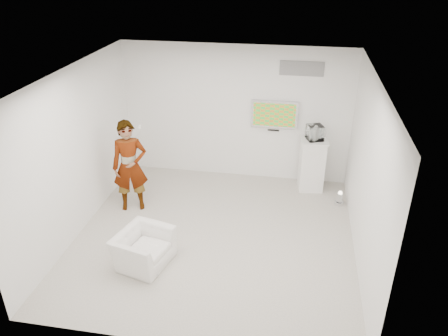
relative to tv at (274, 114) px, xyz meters
The scene contains 10 objects.
room 2.59m from the tv, 109.13° to the right, with size 5.01×5.01×3.00m.
tv is the anchor object (origin of this frame).
logo_decal 1.12m from the tv, ahead, with size 0.90×0.02×0.30m, color gray.
person 3.24m from the tv, 146.83° to the right, with size 0.68×0.45×1.87m, color white.
armchair 4.07m from the tv, 118.94° to the right, with size 0.90×0.79×0.58m, color white.
pedestal 1.34m from the tv, 19.39° to the right, with size 0.56×0.56×1.16m, color white.
floor_uplight 2.23m from the tv, 31.70° to the right, with size 0.19×0.19×0.29m, color silver.
vitrine 0.96m from the tv, 19.39° to the right, with size 0.31×0.31×0.31m, color white.
console 0.97m from the tv, 19.39° to the right, with size 0.05×0.18×0.24m, color white.
wii_remote 2.91m from the tv, 148.50° to the right, with size 0.03×0.13×0.03m, color white.
Camera 1 is at (1.31, -6.47, 4.78)m, focal length 35.00 mm.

